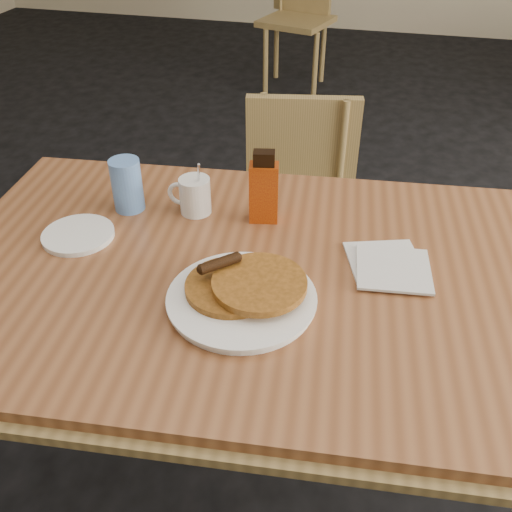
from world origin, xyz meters
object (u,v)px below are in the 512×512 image
(chair_wall_extra, at_px, (300,1))
(blue_tumbler, at_px, (127,185))
(main_table, at_px, (239,281))
(pancake_plate, at_px, (243,294))
(syrup_bottle, at_px, (264,189))
(chair_main_far, at_px, (295,202))
(coffee_mug, at_px, (194,195))

(chair_wall_extra, xyz_separation_m, blue_tumbler, (0.15, -3.12, 0.24))
(main_table, distance_m, pancake_plate, 0.13)
(main_table, relative_size, chair_wall_extra, 1.47)
(main_table, relative_size, blue_tumbler, 10.94)
(chair_wall_extra, distance_m, syrup_bottle, 3.14)
(chair_main_far, xyz_separation_m, chair_wall_extra, (-0.47, 2.57, 0.09))
(syrup_bottle, relative_size, blue_tumbler, 1.37)
(chair_wall_extra, relative_size, blue_tumbler, 7.42)
(chair_main_far, bearing_deg, pancake_plate, -97.87)
(chair_main_far, xyz_separation_m, pancake_plate, (0.04, -0.83, 0.28))
(main_table, height_order, pancake_plate, pancake_plate)
(coffee_mug, bearing_deg, chair_main_far, 73.09)
(pancake_plate, relative_size, syrup_bottle, 1.66)
(chair_wall_extra, height_order, syrup_bottle, chair_wall_extra)
(chair_wall_extra, bearing_deg, main_table, -66.39)
(pancake_plate, bearing_deg, blue_tumbler, 143.00)
(chair_wall_extra, distance_m, pancake_plate, 3.44)
(chair_main_far, relative_size, chair_wall_extra, 0.86)
(syrup_bottle, bearing_deg, pancake_plate, -95.41)
(main_table, bearing_deg, coffee_mug, 130.62)
(chair_main_far, height_order, chair_wall_extra, chair_wall_extra)
(coffee_mug, bearing_deg, blue_tumbler, -171.72)
(coffee_mug, bearing_deg, syrup_bottle, 1.81)
(coffee_mug, distance_m, syrup_bottle, 0.18)
(syrup_bottle, bearing_deg, chair_main_far, 80.23)
(chair_wall_extra, bearing_deg, chair_main_far, -64.26)
(main_table, xyz_separation_m, pancake_plate, (0.04, -0.11, 0.06))
(main_table, bearing_deg, blue_tumbler, 152.77)
(main_table, xyz_separation_m, syrup_bottle, (0.01, 0.20, 0.12))
(chair_main_far, distance_m, pancake_plate, 0.88)
(coffee_mug, height_order, syrup_bottle, syrup_bottle)
(blue_tumbler, bearing_deg, chair_wall_extra, 92.66)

